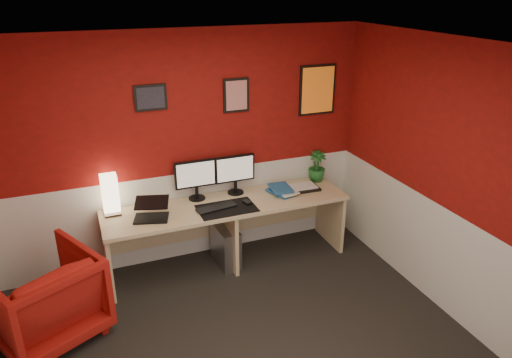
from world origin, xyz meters
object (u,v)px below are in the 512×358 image
armchair (43,298)px  desk (228,234)px  shoji_lamp (110,196)px  laptop (151,209)px  potted_plant (317,166)px  pc_tower (226,245)px  monitor_right (235,169)px  zen_tray (303,188)px  monitor_left (196,174)px

armchair → desk: bearing=169.2°
shoji_lamp → laptop: (0.35, -0.26, -0.09)m
shoji_lamp → potted_plant: 2.33m
desk → pc_tower: (-0.03, 0.00, -0.14)m
monitor_right → potted_plant: (1.00, -0.01, -0.11)m
zen_tray → armchair: size_ratio=0.40×
pc_tower → armchair: 1.90m
zen_tray → potted_plant: size_ratio=0.96×
monitor_left → pc_tower: 0.86m
monitor_right → potted_plant: bearing=-0.8°
monitor_right → zen_tray: (0.74, -0.18, -0.28)m
pc_tower → armchair: bearing=-167.2°
laptop → armchair: size_ratio=0.38×
shoji_lamp → monitor_left: monitor_left is taller
potted_plant → pc_tower: 1.40m
shoji_lamp → potted_plant: shoji_lamp is taller
monitor_left → pc_tower: size_ratio=1.29×
monitor_left → laptop: bearing=-151.7°
shoji_lamp → monitor_left: (0.89, 0.03, 0.09)m
shoji_lamp → monitor_left: 0.89m
zen_tray → armchair: armchair is taller
monitor_right → potted_plant: monitor_right is taller
zen_tray → potted_plant: (0.27, 0.17, 0.17)m
shoji_lamp → potted_plant: size_ratio=1.10×
potted_plant → zen_tray: bearing=-147.8°
monitor_left → monitor_right: size_ratio=1.00×
desk → pc_tower: desk is taller
pc_tower → desk: bearing=-4.3°
laptop → pc_tower: (0.78, 0.06, -0.61)m
monitor_left → potted_plant: size_ratio=1.60×
monitor_right → zen_tray: size_ratio=1.66×
zen_tray → pc_tower: size_ratio=0.78×
potted_plant → laptop: bearing=-172.2°
armchair → pc_tower: bearing=169.5°
monitor_right → armchair: bearing=-159.5°
desk → pc_tower: bearing=179.1°
desk → monitor_left: 0.74m
pc_tower → monitor_right: bearing=44.1°
laptop → monitor_left: monitor_left is taller
desk → armchair: (-1.85, -0.53, 0.03)m
laptop → desk: bearing=21.1°
laptop → potted_plant: size_ratio=0.91×
monitor_left → monitor_right: (0.44, -0.01, 0.00)m
desk → armchair: 1.93m
shoji_lamp → armchair: 1.14m
pc_tower → monitor_left: bearing=132.4°
pc_tower → armchair: armchair is taller
zen_tray → shoji_lamp: bearing=175.7°
shoji_lamp → monitor_right: monitor_right is taller
laptop → potted_plant: 2.01m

